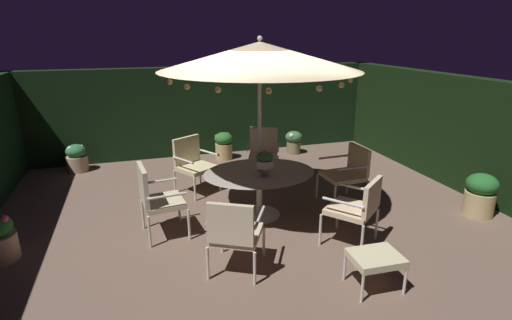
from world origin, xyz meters
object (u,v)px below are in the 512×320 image
(patio_dining_table, at_px, (259,180))
(potted_plant_left_far, at_px, (77,158))
(patio_chair_east, at_px, (193,161))
(ottoman_footrest, at_px, (376,259))
(potted_plant_back_right, at_px, (480,194))
(centerpiece_planter, at_px, (265,161))
(potted_plant_back_left, at_px, (294,141))
(patio_chair_north, at_px, (348,171))
(patio_chair_southeast, at_px, (156,196))
(potted_plant_left_near, at_px, (224,145))
(patio_chair_southwest, at_px, (358,206))
(patio_chair_northeast, at_px, (263,151))
(patio_chair_south, at_px, (234,231))
(patio_umbrella, at_px, (260,56))

(patio_dining_table, height_order, potted_plant_left_far, patio_dining_table)
(patio_chair_east, relative_size, ottoman_footrest, 1.73)
(ottoman_footrest, distance_m, potted_plant_back_right, 2.84)
(potted_plant_left_far, bearing_deg, patio_dining_table, -46.14)
(centerpiece_planter, relative_size, potted_plant_back_left, 0.73)
(patio_chair_north, distance_m, patio_chair_southeast, 3.11)
(patio_chair_east, relative_size, potted_plant_left_near, 1.59)
(patio_chair_east, bearing_deg, patio_chair_southeast, -115.91)
(patio_chair_southwest, relative_size, potted_plant_left_far, 1.66)
(patio_chair_northeast, height_order, potted_plant_back_left, patio_chair_northeast)
(patio_chair_south, height_order, potted_plant_back_left, patio_chair_south)
(patio_chair_north, relative_size, patio_chair_southeast, 0.92)
(patio_chair_northeast, xyz_separation_m, patio_chair_east, (-1.36, -0.14, -0.02))
(patio_chair_southwest, bearing_deg, patio_chair_southeast, 157.76)
(centerpiece_planter, xyz_separation_m, potted_plant_left_near, (0.09, 3.19, -0.64))
(centerpiece_planter, height_order, patio_chair_northeast, centerpiece_planter)
(patio_dining_table, relative_size, patio_chair_northeast, 1.68)
(patio_dining_table, xyz_separation_m, potted_plant_back_left, (1.78, 2.92, -0.30))
(centerpiece_planter, bearing_deg, patio_chair_north, 9.30)
(ottoman_footrest, bearing_deg, patio_chair_southeast, 139.02)
(potted_plant_left_near, bearing_deg, ottoman_footrest, -83.78)
(potted_plant_back_right, bearing_deg, patio_chair_north, 148.90)
(ottoman_footrest, distance_m, potted_plant_left_near, 5.13)
(centerpiece_planter, bearing_deg, patio_chair_south, -122.85)
(potted_plant_left_far, bearing_deg, patio_chair_southeast, -66.71)
(ottoman_footrest, height_order, potted_plant_back_right, potted_plant_back_right)
(patio_chair_northeast, distance_m, potted_plant_back_right, 3.68)
(patio_chair_northeast, relative_size, potted_plant_back_right, 1.49)
(patio_chair_northeast, xyz_separation_m, potted_plant_back_right, (2.73, -2.45, -0.22))
(potted_plant_left_near, bearing_deg, patio_umbrella, -92.16)
(patio_umbrella, relative_size, patio_chair_north, 2.97)
(patio_dining_table, height_order, potted_plant_back_left, patio_dining_table)
(ottoman_footrest, bearing_deg, patio_chair_northeast, 91.97)
(patio_umbrella, distance_m, patio_chair_southwest, 2.41)
(patio_dining_table, bearing_deg, patio_chair_northeast, 69.51)
(patio_chair_southeast, height_order, potted_plant_back_left, patio_chair_southeast)
(patio_umbrella, relative_size, patio_chair_northeast, 2.81)
(patio_chair_southwest, relative_size, potted_plant_back_right, 1.40)
(patio_dining_table, height_order, patio_chair_east, patio_chair_east)
(patio_chair_north, relative_size, ottoman_footrest, 1.69)
(patio_umbrella, relative_size, patio_chair_southwest, 3.00)
(patio_chair_northeast, distance_m, patio_chair_east, 1.37)
(patio_chair_east, xyz_separation_m, potted_plant_left_far, (-2.13, 1.74, -0.27))
(patio_chair_southeast, xyz_separation_m, patio_chair_south, (0.81, -1.19, -0.05))
(patio_chair_east, bearing_deg, patio_chair_southwest, -54.80)
(ottoman_footrest, bearing_deg, centerpiece_planter, 108.81)
(patio_chair_south, bearing_deg, potted_plant_back_left, 59.59)
(patio_dining_table, xyz_separation_m, patio_chair_southwest, (0.97, -1.21, -0.03))
(patio_dining_table, bearing_deg, patio_chair_southeast, -173.38)
(patio_chair_northeast, height_order, potted_plant_back_right, patio_chair_northeast)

